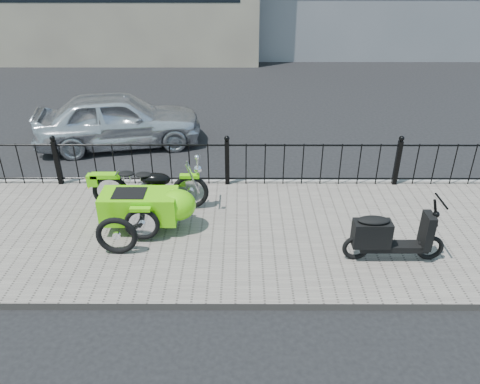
{
  "coord_description": "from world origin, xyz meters",
  "views": [
    {
      "loc": [
        0.29,
        -7.44,
        4.63
      ],
      "look_at": [
        0.27,
        -0.1,
        0.67
      ],
      "focal_mm": 35.0,
      "sensor_mm": 36.0,
      "label": 1
    }
  ],
  "objects_px": {
    "motorcycle_sidecar": "(151,202)",
    "sedan_car": "(119,119)",
    "scooter": "(388,237)",
    "spare_tire": "(117,236)"
  },
  "relations": [
    {
      "from": "sedan_car",
      "to": "spare_tire",
      "type": "bearing_deg",
      "value": -179.05
    },
    {
      "from": "motorcycle_sidecar",
      "to": "sedan_car",
      "type": "bearing_deg",
      "value": 110.34
    },
    {
      "from": "scooter",
      "to": "sedan_car",
      "type": "bearing_deg",
      "value": 136.89
    },
    {
      "from": "motorcycle_sidecar",
      "to": "spare_tire",
      "type": "distance_m",
      "value": 0.97
    },
    {
      "from": "scooter",
      "to": "spare_tire",
      "type": "distance_m",
      "value": 4.3
    },
    {
      "from": "spare_tire",
      "to": "sedan_car",
      "type": "relative_size",
      "value": 0.17
    },
    {
      "from": "spare_tire",
      "to": "motorcycle_sidecar",
      "type": "bearing_deg",
      "value": 63.94
    },
    {
      "from": "motorcycle_sidecar",
      "to": "scooter",
      "type": "relative_size",
      "value": 1.42
    },
    {
      "from": "motorcycle_sidecar",
      "to": "sedan_car",
      "type": "relative_size",
      "value": 0.56
    },
    {
      "from": "motorcycle_sidecar",
      "to": "sedan_car",
      "type": "distance_m",
      "value": 4.28
    }
  ]
}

